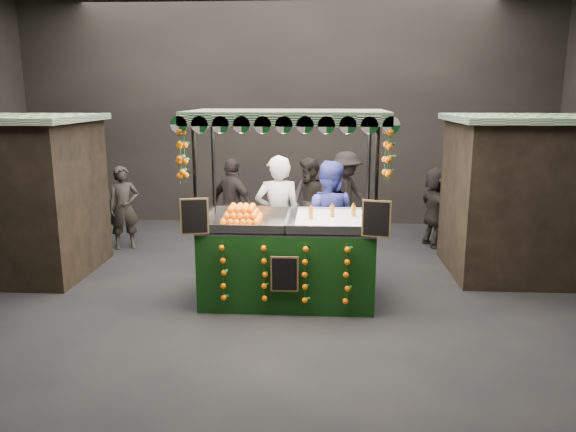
{
  "coord_description": "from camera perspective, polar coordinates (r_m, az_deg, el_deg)",
  "views": [
    {
      "loc": [
        0.85,
        -7.71,
        2.94
      ],
      "look_at": [
        0.35,
        0.31,
        1.17
      ],
      "focal_mm": 34.87,
      "sensor_mm": 36.0,
      "label": 1
    }
  ],
  "objects": [
    {
      "name": "shopper_2",
      "position": [
        10.59,
        -5.62,
        1.14
      ],
      "size": [
        1.08,
        0.98,
        1.77
      ],
      "rotation": [
        0.0,
        0.0,
        2.48
      ],
      "color": "#2E2625",
      "rests_on": "ground"
    },
    {
      "name": "neighbour_stall_right",
      "position": [
        10.0,
        24.34,
        1.9
      ],
      "size": [
        3.0,
        2.2,
        2.6
      ],
      "color": "black",
      "rests_on": "ground"
    },
    {
      "name": "vendor_grey",
      "position": [
        8.89,
        -1.02,
        -0.21
      ],
      "size": [
        0.79,
        0.58,
        2.0
      ],
      "rotation": [
        0.0,
        0.0,
        3.29
      ],
      "color": "#939298",
      "rests_on": "ground"
    },
    {
      "name": "vendor_blue",
      "position": [
        8.95,
        4.09,
        -0.44
      ],
      "size": [
        1.07,
        0.92,
        1.91
      ],
      "rotation": [
        0.0,
        0.0,
        2.91
      ],
      "color": "navy",
      "rests_on": "ground"
    },
    {
      "name": "shopper_5",
      "position": [
        11.23,
        14.79,
        0.88
      ],
      "size": [
        0.82,
        1.51,
        1.56
      ],
      "rotation": [
        0.0,
        0.0,
        1.84
      ],
      "color": "#292521",
      "rests_on": "ground"
    },
    {
      "name": "shopper_0",
      "position": [
        11.17,
        -16.39,
        0.83
      ],
      "size": [
        0.69,
        0.59,
        1.6
      ],
      "rotation": [
        0.0,
        0.0,
        0.42
      ],
      "color": "#2E2925",
      "rests_on": "ground"
    },
    {
      "name": "market_hall",
      "position": [
        7.77,
        -2.81,
        15.65
      ],
      "size": [
        12.1,
        10.1,
        5.05
      ],
      "color": "black",
      "rests_on": "ground"
    },
    {
      "name": "shopper_3",
      "position": [
        11.57,
        5.88,
        2.15
      ],
      "size": [
        1.32,
        1.24,
        1.79
      ],
      "rotation": [
        0.0,
        0.0,
        0.67
      ],
      "color": "black",
      "rests_on": "ground"
    },
    {
      "name": "shopper_1",
      "position": [
        10.77,
        2.23,
        1.31
      ],
      "size": [
        1.06,
        1.07,
        1.74
      ],
      "rotation": [
        0.0,
        0.0,
        -0.84
      ],
      "color": "#2B2623",
      "rests_on": "ground"
    },
    {
      "name": "ground",
      "position": [
        8.29,
        -2.56,
        -8.38
      ],
      "size": [
        12.0,
        12.0,
        0.0
      ],
      "primitive_type": "plane",
      "color": "black",
      "rests_on": "ground"
    },
    {
      "name": "neighbour_stall_left",
      "position": [
        10.3,
        -27.14,
        1.91
      ],
      "size": [
        3.0,
        2.2,
        2.6
      ],
      "color": "black",
      "rests_on": "ground"
    },
    {
      "name": "juice_stall",
      "position": [
        7.99,
        0.03,
        -2.82
      ],
      "size": [
        2.8,
        1.65,
        2.71
      ],
      "color": "black",
      "rests_on": "ground"
    },
    {
      "name": "shopper_4",
      "position": [
        12.42,
        -19.74,
        2.5
      ],
      "size": [
        1.09,
        0.88,
        1.93
      ],
      "rotation": [
        0.0,
        0.0,
        3.46
      ],
      "color": "#2B2523",
      "rests_on": "ground"
    }
  ]
}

